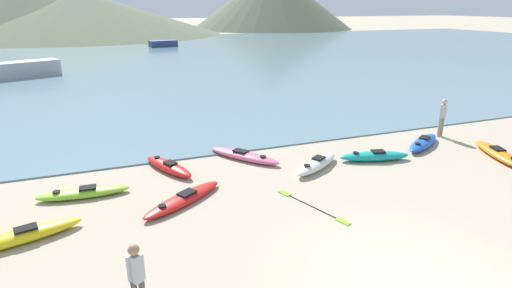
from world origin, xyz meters
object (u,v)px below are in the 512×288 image
at_px(kayak_on_sand_8, 168,166).
at_px(moored_boat_1, 163,43).
at_px(kayak_on_sand_3, 423,143).
at_px(person_near_waterline, 443,115).
at_px(kayak_on_sand_0, 184,199).
at_px(kayak_on_sand_2, 84,193).
at_px(kayak_on_sand_4, 317,164).
at_px(kayak_on_sand_7, 499,154).
at_px(person_near_foreground, 137,276).
at_px(kayak_on_sand_5, 374,156).
at_px(loose_paddle, 312,206).
at_px(kayak_on_sand_6, 20,236).
at_px(moored_boat_0, 24,69).
at_px(kayak_on_sand_1, 244,156).

relative_size(kayak_on_sand_8, moored_boat_1, 0.65).
relative_size(kayak_on_sand_3, person_near_waterline, 1.61).
distance_m(kayak_on_sand_0, kayak_on_sand_2, 3.27).
relative_size(kayak_on_sand_3, kayak_on_sand_4, 1.10).
relative_size(kayak_on_sand_7, person_near_foreground, 2.03).
distance_m(kayak_on_sand_0, kayak_on_sand_5, 7.72).
bearing_deg(loose_paddle, kayak_on_sand_8, 129.58).
relative_size(moored_boat_1, loose_paddle, 1.55).
distance_m(person_near_foreground, loose_paddle, 6.02).
bearing_deg(kayak_on_sand_6, kayak_on_sand_0, 9.01).
bearing_deg(kayak_on_sand_8, kayak_on_sand_7, -14.86).
bearing_deg(moored_boat_1, kayak_on_sand_6, -102.21).
height_order(kayak_on_sand_2, moored_boat_1, moored_boat_1).
bearing_deg(kayak_on_sand_3, person_near_foreground, -154.25).
bearing_deg(kayak_on_sand_6, kayak_on_sand_5, 7.56).
relative_size(kayak_on_sand_8, moored_boat_0, 0.48).
bearing_deg(kayak_on_sand_3, moored_boat_0, 126.01).
distance_m(kayak_on_sand_1, kayak_on_sand_8, 2.97).
distance_m(kayak_on_sand_1, moored_boat_1, 47.39).
bearing_deg(moored_boat_0, kayak_on_sand_8, -71.76).
xyz_separation_m(kayak_on_sand_3, moored_boat_0, (-18.83, 25.92, 0.52)).
xyz_separation_m(kayak_on_sand_2, kayak_on_sand_4, (8.05, -0.55, 0.04)).
relative_size(person_near_foreground, moored_boat_1, 0.39).
bearing_deg(kayak_on_sand_6, loose_paddle, -6.84).
relative_size(kayak_on_sand_6, person_near_foreground, 1.89).
distance_m(kayak_on_sand_1, kayak_on_sand_3, 7.82).
xyz_separation_m(kayak_on_sand_8, person_near_waterline, (12.43, -0.32, 0.84)).
bearing_deg(kayak_on_sand_2, moored_boat_0, 101.54).
relative_size(kayak_on_sand_0, kayak_on_sand_6, 0.97).
height_order(kayak_on_sand_3, moored_boat_1, moored_boat_1).
relative_size(kayak_on_sand_0, kayak_on_sand_7, 0.90).
relative_size(kayak_on_sand_5, moored_boat_1, 0.69).
bearing_deg(kayak_on_sand_1, kayak_on_sand_4, -39.87).
relative_size(kayak_on_sand_1, kayak_on_sand_3, 1.05).
height_order(kayak_on_sand_0, person_near_foreground, person_near_foreground).
relative_size(kayak_on_sand_2, kayak_on_sand_8, 1.04).
bearing_deg(person_near_foreground, kayak_on_sand_3, 25.75).
bearing_deg(kayak_on_sand_3, loose_paddle, -155.92).
distance_m(kayak_on_sand_6, loose_paddle, 7.94).
bearing_deg(kayak_on_sand_7, person_near_waterline, 91.92).
bearing_deg(moored_boat_0, person_near_foreground, -78.49).
relative_size(kayak_on_sand_0, person_near_foreground, 1.84).
relative_size(kayak_on_sand_3, moored_boat_1, 0.68).
bearing_deg(kayak_on_sand_1, kayak_on_sand_6, -154.13).
bearing_deg(loose_paddle, kayak_on_sand_3, 24.08).
height_order(kayak_on_sand_2, kayak_on_sand_3, kayak_on_sand_3).
height_order(kayak_on_sand_1, loose_paddle, kayak_on_sand_1).
bearing_deg(person_near_waterline, kayak_on_sand_3, -153.91).
xyz_separation_m(kayak_on_sand_3, person_near_foreground, (-12.35, -5.95, 0.74)).
relative_size(kayak_on_sand_6, moored_boat_1, 0.73).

